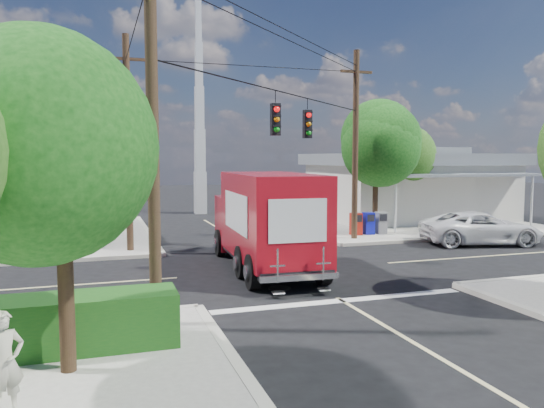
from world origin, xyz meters
name	(u,v)px	position (x,y,z in m)	size (l,w,h in m)	color
ground	(289,270)	(0.00, 0.00, 0.00)	(120.00, 120.00, 0.00)	black
sidewalk_ne	(395,222)	(10.88, 10.88, 0.07)	(14.12, 14.12, 0.14)	#9C978D
sidewalk_nw	(4,238)	(-10.88, 10.88, 0.07)	(14.12, 14.12, 0.14)	#9C978D
road_markings	(305,279)	(0.00, -1.47, 0.01)	(32.00, 32.00, 0.01)	beige
building_ne	(409,184)	(12.50, 11.97, 2.32)	(11.80, 10.20, 4.50)	white
radio_tower	(200,134)	(0.50, 20.00, 5.64)	(0.80, 0.80, 17.00)	silver
tree_sw_front	(61,138)	(-6.99, -7.54, 4.33)	(3.88, 3.78, 6.03)	#422D1C
tree_ne_front	(377,143)	(7.21, 6.76, 4.77)	(4.21, 4.14, 6.66)	#422D1C
tree_ne_back	(398,154)	(9.81, 8.96, 4.19)	(3.77, 3.66, 5.82)	#422D1C
palm_nw_front	(71,134)	(-7.50, 7.50, 5.04)	(3.01, 3.08, 5.59)	#422D1C
palm_nw_back	(26,143)	(-9.50, 9.00, 4.67)	(3.01, 3.08, 5.19)	#422D1C
utility_poles	(235,139)	(-1.58, 1.60, 4.67)	(12.00, 10.68, 9.00)	#473321
picket_fence	(32,316)	(-7.80, -5.60, 0.68)	(5.94, 0.06, 1.00)	silver
hedge_sw	(16,328)	(-8.00, -6.40, 0.69)	(6.20, 1.20, 1.10)	#164D17
vending_boxes	(368,223)	(6.50, 6.20, 0.69)	(1.90, 0.50, 1.10)	#A71B0F
delivery_truck	(266,221)	(-0.76, 0.36, 1.76)	(2.90, 8.10, 3.46)	black
parked_car	(481,228)	(10.34, 2.55, 0.75)	(2.50, 5.41, 1.50)	silver
pedestrian	(4,363)	(-7.80, -9.00, 0.94)	(0.59, 0.39, 1.61)	beige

